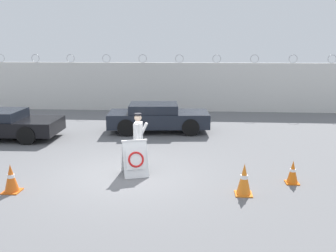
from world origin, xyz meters
TOP-DOWN VIEW (x-y plane):
  - ground_plane at (0.00, 0.00)m, footprint 90.00×90.00m
  - perimeter_wall at (-0.00, 11.15)m, footprint 36.00×0.30m
  - barricade_sign at (0.29, 0.07)m, footprint 0.90×0.94m
  - security_guard at (0.30, 0.71)m, footprint 0.38×0.60m
  - traffic_cone_near at (-2.61, -1.43)m, footprint 0.42×0.42m
  - traffic_cone_mid at (4.61, -0.27)m, footprint 0.35×0.35m
  - traffic_cone_far at (3.21, -1.17)m, footprint 0.42×0.42m
  - parked_car_rear_sedan at (0.36, 5.69)m, footprint 4.40×2.19m

SIDE VIEW (x-z plane):
  - ground_plane at x=0.00m, z-range 0.00..0.00m
  - traffic_cone_mid at x=4.61m, z-range 0.00..0.63m
  - traffic_cone_near at x=-2.61m, z-range 0.00..0.73m
  - traffic_cone_far at x=3.21m, z-range 0.00..0.80m
  - barricade_sign at x=0.29m, z-range -0.01..1.02m
  - parked_car_rear_sedan at x=0.36m, z-range 0.02..1.24m
  - security_guard at x=0.30m, z-range 0.09..1.76m
  - perimeter_wall at x=0.00m, z-range -0.22..2.96m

